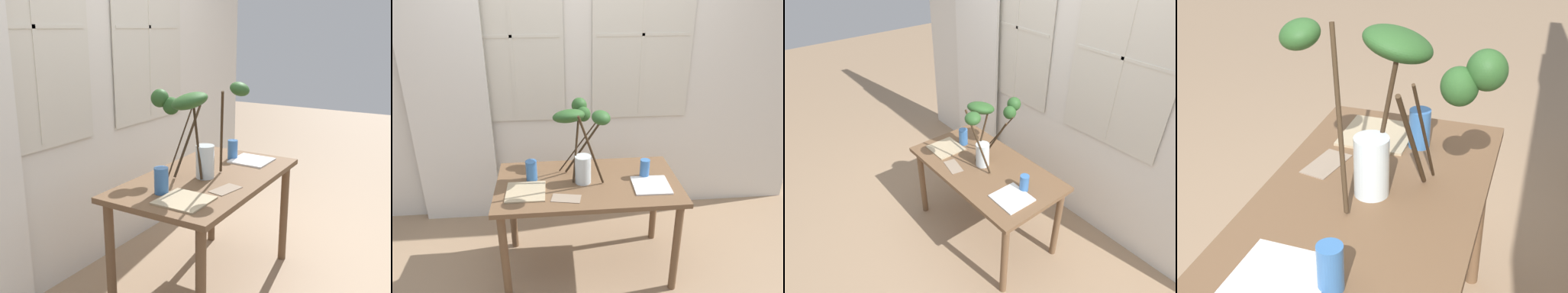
# 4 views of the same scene
# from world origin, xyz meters

# --- Properties ---
(ground) EXTENTS (14.00, 14.00, 0.00)m
(ground) POSITION_xyz_m (0.00, 0.00, 0.00)
(ground) COLOR #9E7F60
(back_wall_with_windows) EXTENTS (4.17, 0.14, 2.75)m
(back_wall_with_windows) POSITION_xyz_m (-0.00, 0.90, 1.38)
(back_wall_with_windows) COLOR silver
(back_wall_with_windows) RESTS_ON ground
(curtain_sheer_side) EXTENTS (0.67, 0.03, 2.33)m
(curtain_sheer_side) POSITION_xyz_m (-1.09, 0.77, 1.16)
(curtain_sheer_side) COLOR white
(curtain_sheer_side) RESTS_ON ground
(dining_table) EXTENTS (1.29, 0.71, 0.75)m
(dining_table) POSITION_xyz_m (0.00, 0.00, 0.65)
(dining_table) COLOR brown
(dining_table) RESTS_ON ground
(vase_with_branches) EXTENTS (0.43, 0.65, 0.60)m
(vase_with_branches) POSITION_xyz_m (-0.05, 0.07, 1.11)
(vase_with_branches) COLOR silver
(vase_with_branches) RESTS_ON dining_table
(drinking_glass_blue_left) EXTENTS (0.08, 0.08, 0.15)m
(drinking_glass_blue_left) POSITION_xyz_m (-0.40, 0.07, 0.83)
(drinking_glass_blue_left) COLOR #386BAD
(drinking_glass_blue_left) RESTS_ON dining_table
(drinking_glass_blue_right) EXTENTS (0.07, 0.07, 0.13)m
(drinking_glass_blue_right) POSITION_xyz_m (0.42, 0.04, 0.82)
(drinking_glass_blue_right) COLOR #386BAD
(drinking_glass_blue_right) RESTS_ON dining_table
(plate_square_left) EXTENTS (0.26, 0.26, 0.01)m
(plate_square_left) POSITION_xyz_m (-0.43, -0.10, 0.76)
(plate_square_left) COLOR tan
(plate_square_left) RESTS_ON dining_table
(plate_square_right) EXTENTS (0.26, 0.26, 0.01)m
(plate_square_right) POSITION_xyz_m (0.43, -0.10, 0.76)
(plate_square_right) COLOR white
(plate_square_right) RESTS_ON dining_table
(napkin_folded) EXTENTS (0.21, 0.14, 0.00)m
(napkin_folded) POSITION_xyz_m (-0.16, -0.21, 0.75)
(napkin_folded) COLOR gray
(napkin_folded) RESTS_ON dining_table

